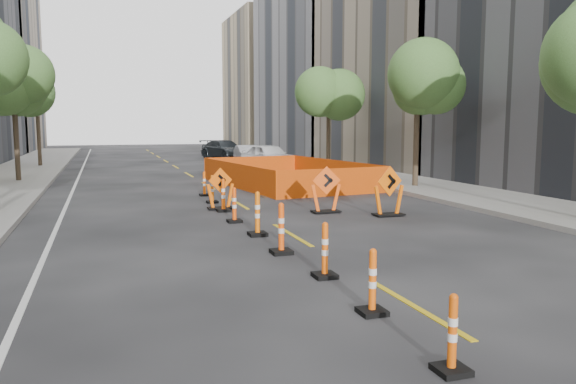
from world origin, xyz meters
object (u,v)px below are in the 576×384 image
object	(u,v)px
parked_car_mid	(248,155)
channelizer_3	(281,228)
channelizer_2	(325,250)
parked_car_far	(225,150)
channelizer_1	(373,281)
channelizer_4	(258,214)
chevron_sign_right	(389,191)
channelizer_0	(452,333)
parked_car_near	(269,157)
channelizer_5	(234,205)
channelizer_6	(223,195)
chevron_sign_left	(220,189)
channelizer_7	(212,189)
chevron_sign_center	(326,190)
channelizer_8	(204,184)

from	to	relation	value
parked_car_mid	channelizer_3	bearing A→B (deg)	-99.24
channelizer_2	parked_car_far	xyz separation A→B (m)	(5.50, 35.11, 0.24)
channelizer_1	channelizer_2	size ratio (longest dim) A/B	0.96
channelizer_4	parked_car_far	distance (m)	31.45
channelizer_1	chevron_sign_right	xyz separation A→B (m)	(4.57, 7.96, 0.27)
channelizer_4	channelizer_0	bearing A→B (deg)	-89.81
channelizer_0	parked_car_near	distance (m)	28.73
channelizer_3	channelizer_5	size ratio (longest dim) A/B	1.11
channelizer_6	parked_car_mid	size ratio (longest dim) A/B	0.27
chevron_sign_left	parked_car_near	xyz separation A→B (m)	(6.08, 15.06, 0.11)
chevron_sign_right	channelizer_4	bearing A→B (deg)	-172.44
chevron_sign_right	parked_car_mid	bearing A→B (deg)	74.01
chevron_sign_left	chevron_sign_right	xyz separation A→B (m)	(4.66, -2.98, 0.08)
channelizer_5	parked_car_near	xyz separation A→B (m)	(6.20, 17.67, 0.29)
channelizer_2	channelizer_7	size ratio (longest dim) A/B	1.04
channelizer_6	chevron_sign_center	bearing A→B (deg)	-22.59
channelizer_1	channelizer_0	bearing A→B (deg)	-91.28
channelizer_1	channelizer_3	world-z (taller)	channelizer_3
channelizer_6	parked_car_near	xyz separation A→B (m)	(6.09, 15.58, 0.27)
channelizer_5	chevron_sign_center	bearing A→B (deg)	14.35
channelizer_2	channelizer_5	distance (m)	6.26
channelizer_4	chevron_sign_center	distance (m)	4.20
channelizer_7	channelizer_8	size ratio (longest dim) A/B	1.04
parked_car_near	parked_car_far	xyz separation A→B (m)	(-0.42, 11.19, -0.05)
channelizer_4	parked_car_far	world-z (taller)	parked_car_far
chevron_sign_left	chevron_sign_center	xyz separation A→B (m)	(3.05, -1.80, 0.05)
channelizer_7	channelizer_8	distance (m)	2.09
channelizer_8	parked_car_near	xyz separation A→B (m)	(5.98, 11.41, 0.32)
channelizer_0	channelizer_4	distance (m)	8.34
channelizer_2	channelizer_8	world-z (taller)	channelizer_2
channelizer_3	chevron_sign_center	size ratio (longest dim) A/B	0.76
parked_car_near	channelizer_2	bearing A→B (deg)	-116.90
chevron_sign_left	parked_car_far	bearing A→B (deg)	65.24
channelizer_4	chevron_sign_right	size ratio (longest dim) A/B	0.74
channelizer_3	parked_car_near	xyz separation A→B (m)	(6.10, 21.83, 0.24)
channelizer_3	channelizer_0	bearing A→B (deg)	-89.48
chevron_sign_right	chevron_sign_center	bearing A→B (deg)	130.97
channelizer_1	channelizer_7	bearing A→B (deg)	90.28
channelizer_2	chevron_sign_left	bearing A→B (deg)	91.04
channelizer_2	chevron_sign_left	xyz separation A→B (m)	(-0.16, 8.86, 0.17)
channelizer_2	channelizer_6	distance (m)	8.34
channelizer_2	channelizer_4	xyz separation A→B (m)	(-0.15, 4.17, 0.05)
channelizer_7	channelizer_2	bearing A→B (deg)	-89.22
channelizer_1	parked_car_mid	bearing A→B (deg)	79.20
channelizer_5	chevron_sign_right	size ratio (longest dim) A/B	0.66
channelizer_0	parked_car_near	bearing A→B (deg)	77.85
channelizer_2	parked_car_near	size ratio (longest dim) A/B	0.22
channelizer_3	parked_car_far	world-z (taller)	parked_car_far
channelizer_6	channelizer_8	size ratio (longest dim) A/B	1.11
channelizer_3	parked_car_near	size ratio (longest dim) A/B	0.24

